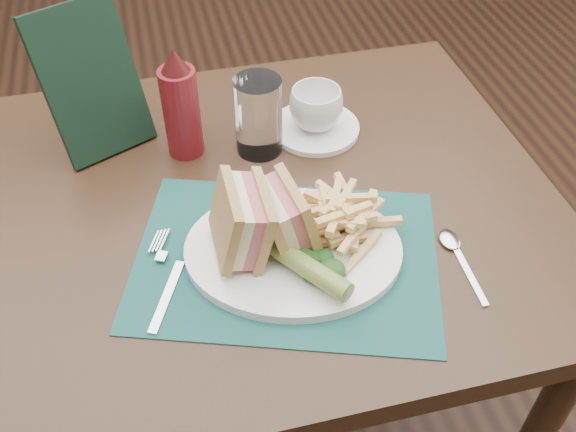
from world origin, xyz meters
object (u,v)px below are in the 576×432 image
object	(u,v)px
placemat	(286,258)
plate	(293,250)
sandwich_half_a	(226,223)
check_presenter	(91,82)
coffee_cup	(316,108)
ketchup_bottle	(180,103)
table_main	(265,340)
drinking_glass	(258,116)
saucer	(315,128)
sandwich_half_b	(269,219)

from	to	relation	value
placemat	plate	world-z (taller)	plate
placemat	sandwich_half_a	distance (m)	0.11
plate	check_presenter	bearing A→B (deg)	140.60
plate	coffee_cup	bearing A→B (deg)	82.02
placemat	ketchup_bottle	size ratio (longest dim) A/B	2.23
plate	placemat	bearing A→B (deg)	-145.49
coffee_cup	check_presenter	bearing A→B (deg)	171.50
coffee_cup	ketchup_bottle	xyz separation A→B (m)	(-0.22, -0.00, 0.05)
placemat	coffee_cup	world-z (taller)	coffee_cup
table_main	plate	bearing A→B (deg)	-80.17
check_presenter	ketchup_bottle	bearing A→B (deg)	-47.86
drinking_glass	table_main	bearing A→B (deg)	-102.16
coffee_cup	ketchup_bottle	world-z (taller)	ketchup_bottle
plate	coffee_cup	distance (m)	0.29
placemat	drinking_glass	bearing A→B (deg)	86.63
table_main	coffee_cup	xyz separation A→B (m)	(0.13, 0.14, 0.42)
plate	ketchup_bottle	distance (m)	0.30
placemat	plate	bearing A→B (deg)	20.99
placemat	check_presenter	bearing A→B (deg)	125.46
placemat	drinking_glass	size ratio (longest dim) A/B	3.19
table_main	saucer	xyz separation A→B (m)	(0.13, 0.14, 0.38)
placemat	saucer	xyz separation A→B (m)	(0.12, 0.27, 0.00)
saucer	coffee_cup	world-z (taller)	coffee_cup
saucer	drinking_glass	world-z (taller)	drinking_glass
placemat	sandwich_half_b	xyz separation A→B (m)	(-0.02, 0.02, 0.07)
plate	saucer	world-z (taller)	plate
placemat	sandwich_half_a	xyz separation A→B (m)	(-0.08, 0.02, 0.07)
drinking_glass	ketchup_bottle	distance (m)	0.12
saucer	drinking_glass	size ratio (longest dim) A/B	1.15
coffee_cup	check_presenter	world-z (taller)	check_presenter
saucer	check_presenter	size ratio (longest dim) A/B	0.62
sandwich_half_b	drinking_glass	bearing A→B (deg)	74.03
sandwich_half_a	saucer	xyz separation A→B (m)	(0.19, 0.26, -0.07)
sandwich_half_a	table_main	bearing A→B (deg)	59.55
sandwich_half_a	drinking_glass	bearing A→B (deg)	68.26
plate	check_presenter	world-z (taller)	check_presenter
table_main	drinking_glass	world-z (taller)	drinking_glass
table_main	plate	world-z (taller)	plate
sandwich_half_b	check_presenter	distance (m)	0.38
ketchup_bottle	coffee_cup	bearing A→B (deg)	0.65
placemat	plate	xyz separation A→B (m)	(0.01, 0.00, 0.01)
ketchup_bottle	check_presenter	bearing A→B (deg)	156.98
sandwich_half_b	saucer	distance (m)	0.30
placemat	sandwich_half_b	distance (m)	0.07
saucer	coffee_cup	distance (m)	0.04
sandwich_half_b	coffee_cup	distance (m)	0.29
sandwich_half_b	saucer	bearing A→B (deg)	54.44
drinking_glass	check_presenter	xyz separation A→B (m)	(-0.25, 0.08, 0.05)
sandwich_half_b	placemat	bearing A→B (deg)	-47.52
sandwich_half_a	coffee_cup	bearing A→B (deg)	52.86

